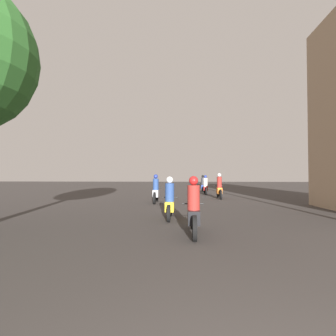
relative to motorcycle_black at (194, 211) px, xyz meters
name	(u,v)px	position (x,y,z in m)	size (l,w,h in m)	color
motorcycle_black	(194,211)	(0.00, 0.00, 0.00)	(0.60, 2.00, 1.54)	black
motorcycle_yellow	(170,202)	(-0.75, 2.43, -0.01)	(0.60, 1.87, 1.51)	black
motorcycle_silver	(156,191)	(-1.82, 7.82, 0.04)	(0.60, 2.13, 1.61)	black
motorcycle_orange	(219,188)	(2.11, 10.66, 0.06)	(0.60, 2.02, 1.68)	black
motorcycle_red	(205,187)	(1.50, 14.26, 0.01)	(0.60, 2.05, 1.56)	black
motorcycle_blue	(203,185)	(1.53, 17.62, 0.02)	(0.60, 1.88, 1.57)	black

